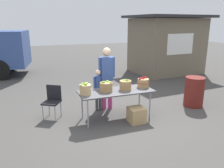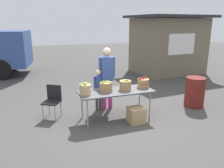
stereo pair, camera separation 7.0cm
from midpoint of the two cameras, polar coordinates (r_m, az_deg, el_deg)
The scene contains 12 objects.
ground_plane at distance 5.97m, azimuth 1.33°, elevation -8.62°, with size 40.00×40.00×0.00m, color #474442.
market_table at distance 5.71m, azimuth 1.37°, elevation -2.16°, with size 1.90×0.76×0.75m.
apple_basket_green_0 at distance 5.41m, azimuth -6.51°, elevation -1.24°, with size 0.30×0.30×0.30m.
apple_basket_green_1 at distance 5.63m, azimuth -1.18°, elevation -0.61°, with size 0.34×0.34×0.28m.
apple_basket_green_2 at distance 5.75m, azimuth 3.80°, elevation -0.25°, with size 0.32×0.32×0.29m.
apple_basket_red_0 at distance 6.04m, azimuth 8.29°, elevation 0.32°, with size 0.32×0.32×0.28m.
vendor_adult at distance 6.28m, azimuth -0.97°, elevation 2.64°, with size 0.46×0.27×1.77m.
child_customer at distance 6.28m, azimuth -3.17°, elevation -0.67°, with size 0.30×0.22×1.17m.
food_kiosk at distance 11.44m, azimuth 14.12°, elevation 9.79°, with size 3.68×3.12×2.74m.
folding_chair at distance 6.03m, azimuth -14.58°, elevation -3.68°, with size 0.55×0.55×0.86m.
trash_barrel at distance 7.07m, azimuth 20.57°, elevation -1.92°, with size 0.56×0.56×0.88m, color maroon.
produce_crate at distance 5.69m, azimuth 6.51°, elevation -7.87°, with size 0.38×0.38×0.38m, color tan.
Camera 2 is at (-1.94, -5.09, 2.45)m, focal length 35.92 mm.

